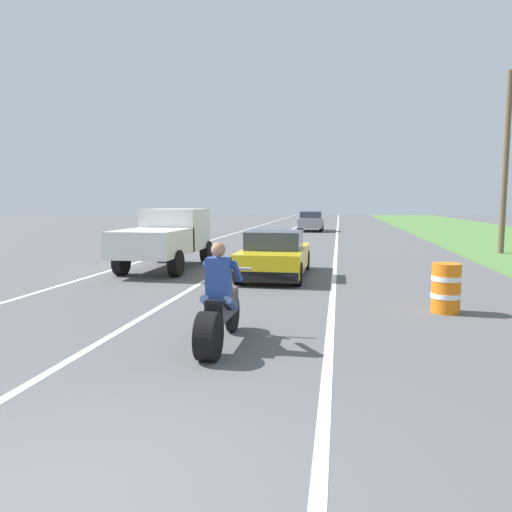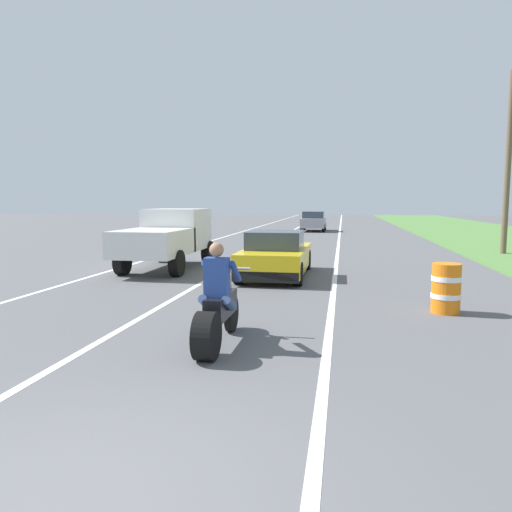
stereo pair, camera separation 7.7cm
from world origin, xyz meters
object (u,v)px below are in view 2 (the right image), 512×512
motorcycle_with_rider (217,310)px  sports_car_yellow (276,255)px  pickup_truck_left_lane_white (168,236)px  construction_barrel_nearest (446,288)px  distant_car_far_ahead (314,221)px

motorcycle_with_rider → sports_car_yellow: bearing=90.7°
pickup_truck_left_lane_white → construction_barrel_nearest: size_ratio=4.80×
sports_car_yellow → construction_barrel_nearest: bearing=-45.9°
motorcycle_with_rider → distant_car_far_ahead: bearing=90.6°
pickup_truck_left_lane_white → sports_car_yellow: bearing=-15.5°
motorcycle_with_rider → sports_car_yellow: 7.23m
construction_barrel_nearest → distant_car_far_ahead: bearing=99.0°
pickup_truck_left_lane_white → distant_car_far_ahead: pickup_truck_left_lane_white is taller
construction_barrel_nearest → distant_car_far_ahead: distant_car_far_ahead is taller
sports_car_yellow → pickup_truck_left_lane_white: bearing=164.5°
motorcycle_with_rider → pickup_truck_left_lane_white: 9.14m
pickup_truck_left_lane_white → construction_barrel_nearest: 9.38m
sports_car_yellow → pickup_truck_left_lane_white: size_ratio=0.90×
motorcycle_with_rider → sports_car_yellow: motorcycle_with_rider is taller
motorcycle_with_rider → sports_car_yellow: (-0.09, 7.22, 0.04)m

